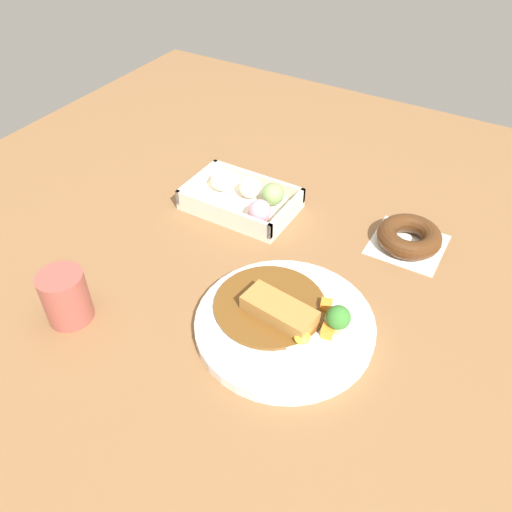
# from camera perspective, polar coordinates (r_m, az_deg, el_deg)

# --- Properties ---
(ground_plane) EXTENTS (1.60, 1.60, 0.00)m
(ground_plane) POSITION_cam_1_polar(r_m,az_deg,el_deg) (0.87, 1.18, -4.02)
(ground_plane) COLOR brown
(curry_plate) EXTENTS (0.27, 0.27, 0.07)m
(curry_plate) POSITION_cam_1_polar(r_m,az_deg,el_deg) (0.81, 3.15, -7.11)
(curry_plate) COLOR white
(curry_plate) RESTS_ON ground_plane
(donut_box) EXTENTS (0.21, 0.14, 0.06)m
(donut_box) POSITION_cam_1_polar(r_m,az_deg,el_deg) (1.03, -1.25, 6.25)
(donut_box) COLOR beige
(donut_box) RESTS_ON ground_plane
(chocolate_ring_donut) EXTENTS (0.13, 0.13, 0.04)m
(chocolate_ring_donut) POSITION_cam_1_polar(r_m,az_deg,el_deg) (0.98, 16.31, 2.00)
(chocolate_ring_donut) COLOR white
(chocolate_ring_donut) RESTS_ON ground_plane
(coffee_mug) EXTENTS (0.07, 0.07, 0.09)m
(coffee_mug) POSITION_cam_1_polar(r_m,az_deg,el_deg) (0.85, -20.00, -4.19)
(coffee_mug) COLOR #9E4C42
(coffee_mug) RESTS_ON ground_plane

